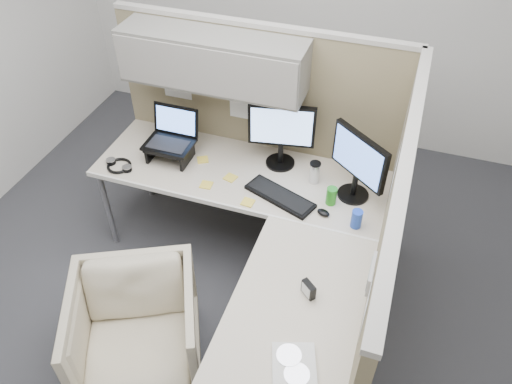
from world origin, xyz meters
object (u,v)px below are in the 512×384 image
(desk, at_px, (253,225))
(office_chair, at_px, (136,327))
(monitor_left, at_px, (281,131))
(keyboard, at_px, (280,196))

(desk, relative_size, office_chair, 2.75)
(office_chair, relative_size, monitor_left, 1.56)
(monitor_left, relative_size, keyboard, 0.99)
(office_chair, height_order, monitor_left, monitor_left)
(keyboard, bearing_deg, desk, -90.21)
(desk, height_order, keyboard, keyboard)
(desk, xyz_separation_m, monitor_left, (-0.00, 0.58, 0.32))
(office_chair, distance_m, monitor_left, 1.51)
(monitor_left, bearing_deg, desk, -99.86)
(desk, height_order, office_chair, desk)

